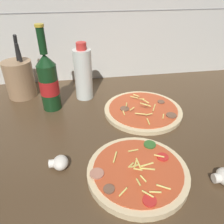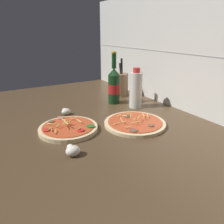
{
  "view_description": "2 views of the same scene",
  "coord_description": "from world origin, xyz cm",
  "px_view_note": "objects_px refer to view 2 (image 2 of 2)",
  "views": [
    {
      "loc": [
        -11.57,
        -46.17,
        41.95
      ],
      "look_at": [
        -2.31,
        10.03,
        6.06
      ],
      "focal_mm": 35.0,
      "sensor_mm": 36.0,
      "label": 1
    },
    {
      "loc": [
        77.34,
        -37.94,
        40.06
      ],
      "look_at": [
        -0.98,
        8.53,
        6.15
      ],
      "focal_mm": 35.0,
      "sensor_mm": 36.0,
      "label": 2
    }
  ],
  "objects_px": {
    "pizza_far": "(135,123)",
    "oil_bottle": "(136,89)",
    "pizza_near": "(68,128)",
    "beer_bottle": "(114,85)",
    "mushroom_right": "(73,151)",
    "mushroom_left": "(66,111)",
    "utensil_crock": "(120,84)"
  },
  "relations": [
    {
      "from": "oil_bottle",
      "to": "utensil_crock",
      "type": "bearing_deg",
      "value": 167.67
    },
    {
      "from": "pizza_far",
      "to": "oil_bottle",
      "type": "xyz_separation_m",
      "value": [
        -0.19,
        0.14,
        0.09
      ]
    },
    {
      "from": "pizza_near",
      "to": "oil_bottle",
      "type": "bearing_deg",
      "value": 103.15
    },
    {
      "from": "pizza_near",
      "to": "pizza_far",
      "type": "height_order",
      "value": "pizza_near"
    },
    {
      "from": "beer_bottle",
      "to": "mushroom_right",
      "type": "distance_m",
      "value": 0.57
    },
    {
      "from": "pizza_near",
      "to": "mushroom_left",
      "type": "bearing_deg",
      "value": 163.16
    },
    {
      "from": "mushroom_left",
      "to": "pizza_far",
      "type": "bearing_deg",
      "value": 38.22
    },
    {
      "from": "pizza_near",
      "to": "mushroom_right",
      "type": "distance_m",
      "value": 0.19
    },
    {
      "from": "beer_bottle",
      "to": "mushroom_left",
      "type": "relative_size",
      "value": 6.1
    },
    {
      "from": "mushroom_right",
      "to": "utensil_crock",
      "type": "bearing_deg",
      "value": 135.45
    },
    {
      "from": "oil_bottle",
      "to": "beer_bottle",
      "type": "bearing_deg",
      "value": -152.28
    },
    {
      "from": "pizza_near",
      "to": "pizza_far",
      "type": "xyz_separation_m",
      "value": [
        0.09,
        0.26,
        -0.0
      ]
    },
    {
      "from": "oil_bottle",
      "to": "utensil_crock",
      "type": "xyz_separation_m",
      "value": [
        -0.23,
        0.05,
        -0.02
      ]
    },
    {
      "from": "pizza_near",
      "to": "utensil_crock",
      "type": "xyz_separation_m",
      "value": [
        -0.33,
        0.45,
        0.06
      ]
    },
    {
      "from": "pizza_far",
      "to": "mushroom_left",
      "type": "relative_size",
      "value": 5.73
    },
    {
      "from": "pizza_near",
      "to": "oil_bottle",
      "type": "relative_size",
      "value": 1.14
    },
    {
      "from": "pizza_far",
      "to": "oil_bottle",
      "type": "relative_size",
      "value": 1.27
    },
    {
      "from": "utensil_crock",
      "to": "mushroom_right",
      "type": "bearing_deg",
      "value": -44.55
    },
    {
      "from": "pizza_near",
      "to": "beer_bottle",
      "type": "xyz_separation_m",
      "value": [
        -0.21,
        0.34,
        0.09
      ]
    },
    {
      "from": "pizza_far",
      "to": "utensil_crock",
      "type": "height_order",
      "value": "utensil_crock"
    },
    {
      "from": "pizza_far",
      "to": "mushroom_right",
      "type": "xyz_separation_m",
      "value": [
        0.09,
        -0.32,
        0.01
      ]
    },
    {
      "from": "mushroom_left",
      "to": "mushroom_right",
      "type": "distance_m",
      "value": 0.38
    },
    {
      "from": "oil_bottle",
      "to": "pizza_near",
      "type": "bearing_deg",
      "value": -76.85
    },
    {
      "from": "mushroom_right",
      "to": "utensil_crock",
      "type": "height_order",
      "value": "utensil_crock"
    },
    {
      "from": "pizza_near",
      "to": "beer_bottle",
      "type": "height_order",
      "value": "beer_bottle"
    },
    {
      "from": "pizza_near",
      "to": "mushroom_left",
      "type": "distance_m",
      "value": 0.18
    },
    {
      "from": "pizza_near",
      "to": "mushroom_left",
      "type": "height_order",
      "value": "pizza_near"
    },
    {
      "from": "utensil_crock",
      "to": "pizza_near",
      "type": "bearing_deg",
      "value": -54.27
    },
    {
      "from": "pizza_far",
      "to": "beer_bottle",
      "type": "bearing_deg",
      "value": 165.32
    },
    {
      "from": "utensil_crock",
      "to": "oil_bottle",
      "type": "bearing_deg",
      "value": -12.33
    },
    {
      "from": "pizza_far",
      "to": "oil_bottle",
      "type": "height_order",
      "value": "oil_bottle"
    },
    {
      "from": "oil_bottle",
      "to": "mushroom_left",
      "type": "bearing_deg",
      "value": -102.84
    }
  ]
}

